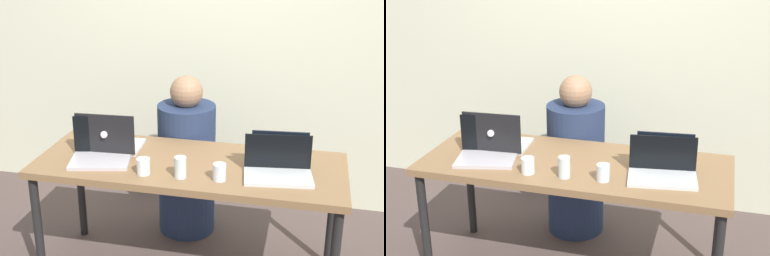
% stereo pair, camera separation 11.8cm
% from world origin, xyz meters
% --- Properties ---
extents(back_wall, '(4.50, 0.10, 2.32)m').
position_xyz_m(back_wall, '(0.00, 1.13, 1.16)').
color(back_wall, beige).
rests_on(back_wall, ground).
extents(desk, '(1.72, 0.68, 0.74)m').
position_xyz_m(desk, '(0.00, 0.00, 0.67)').
color(desk, brown).
rests_on(desk, ground).
extents(person_at_center, '(0.44, 0.44, 1.10)m').
position_xyz_m(person_at_center, '(-0.14, 0.53, 0.49)').
color(person_at_center, navy).
rests_on(person_at_center, ground).
extents(laptop_front_right, '(0.38, 0.26, 0.21)m').
position_xyz_m(laptop_front_right, '(0.50, -0.07, 0.78)').
color(laptop_front_right, silver).
rests_on(laptop_front_right, desk).
extents(laptop_front_left, '(0.37, 0.31, 0.23)m').
position_xyz_m(laptop_front_left, '(-0.49, -0.07, 0.79)').
color(laptop_front_left, '#B7B2B8').
rests_on(laptop_front_left, desk).
extents(laptop_back_left, '(0.36, 0.30, 0.25)m').
position_xyz_m(laptop_back_left, '(-0.50, 0.07, 0.79)').
color(laptop_back_left, silver).
rests_on(laptop_back_left, desk).
extents(laptop_back_right, '(0.32, 0.27, 0.22)m').
position_xyz_m(laptop_back_right, '(0.49, 0.10, 0.79)').
color(laptop_back_right, '#B6B9B6').
rests_on(laptop_back_right, desk).
extents(water_glass_left, '(0.07, 0.07, 0.09)m').
position_xyz_m(water_glass_left, '(-0.20, -0.20, 0.78)').
color(water_glass_left, white).
rests_on(water_glass_left, desk).
extents(water_glass_right, '(0.07, 0.07, 0.09)m').
position_xyz_m(water_glass_right, '(0.20, -0.18, 0.78)').
color(water_glass_right, silver).
rests_on(water_glass_right, desk).
extents(water_glass_center, '(0.06, 0.06, 0.11)m').
position_xyz_m(water_glass_center, '(0.00, -0.20, 0.79)').
color(water_glass_center, silver).
rests_on(water_glass_center, desk).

